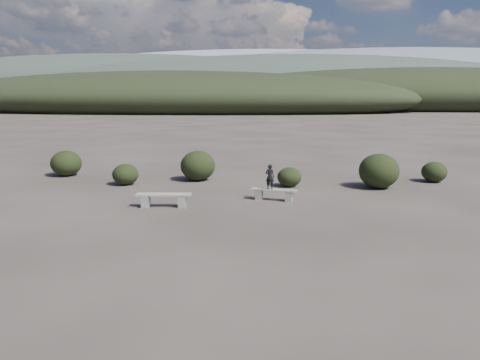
# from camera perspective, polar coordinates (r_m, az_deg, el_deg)

# --- Properties ---
(ground) EXTENTS (1200.00, 1200.00, 0.00)m
(ground) POSITION_cam_1_polar(r_m,az_deg,el_deg) (12.24, -4.48, -8.01)
(ground) COLOR #302A25
(ground) RESTS_ON ground
(bench_left) EXTENTS (1.93, 0.57, 0.48)m
(bench_left) POSITION_cam_1_polar(r_m,az_deg,el_deg) (16.39, -9.27, -2.29)
(bench_left) COLOR slate
(bench_left) RESTS_ON ground
(bench_right) EXTENTS (1.73, 0.67, 0.42)m
(bench_right) POSITION_cam_1_polar(r_m,az_deg,el_deg) (17.23, 4.16, -1.66)
(bench_right) COLOR slate
(bench_right) RESTS_ON ground
(seated_person) EXTENTS (0.38, 0.30, 0.92)m
(seated_person) POSITION_cam_1_polar(r_m,az_deg,el_deg) (17.14, 3.67, 0.41)
(seated_person) COLOR black
(seated_person) RESTS_ON bench_right
(shrub_a) EXTENTS (1.11, 1.11, 0.91)m
(shrub_a) POSITION_cam_1_polar(r_m,az_deg,el_deg) (20.69, -13.80, 0.67)
(shrub_a) COLOR black
(shrub_a) RESTS_ON ground
(shrub_b) EXTENTS (1.57, 1.57, 1.34)m
(shrub_b) POSITION_cam_1_polar(r_m,az_deg,el_deg) (21.18, -5.16, 1.75)
(shrub_b) COLOR black
(shrub_b) RESTS_ON ground
(shrub_c) EXTENTS (1.03, 1.03, 0.82)m
(shrub_c) POSITION_cam_1_polar(r_m,az_deg,el_deg) (19.81, 6.04, 0.37)
(shrub_c) COLOR black
(shrub_c) RESTS_ON ground
(shrub_d) EXTENTS (1.65, 1.65, 1.44)m
(shrub_d) POSITION_cam_1_polar(r_m,az_deg,el_deg) (20.20, 16.58, 1.07)
(shrub_d) COLOR black
(shrub_d) RESTS_ON ground
(shrub_e) EXTENTS (1.09, 1.09, 0.91)m
(shrub_e) POSITION_cam_1_polar(r_m,az_deg,el_deg) (22.45, 22.60, 0.92)
(shrub_e) COLOR black
(shrub_e) RESTS_ON ground
(shrub_f) EXTENTS (1.43, 1.43, 1.21)m
(shrub_f) POSITION_cam_1_polar(r_m,az_deg,el_deg) (23.77, -20.43, 1.93)
(shrub_f) COLOR black
(shrub_f) RESTS_ON ground
(mountain_ridges) EXTENTS (500.00, 400.00, 56.00)m
(mountain_ridges) POSITION_cam_1_polar(r_m,az_deg,el_deg) (350.68, 4.27, 11.62)
(mountain_ridges) COLOR black
(mountain_ridges) RESTS_ON ground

